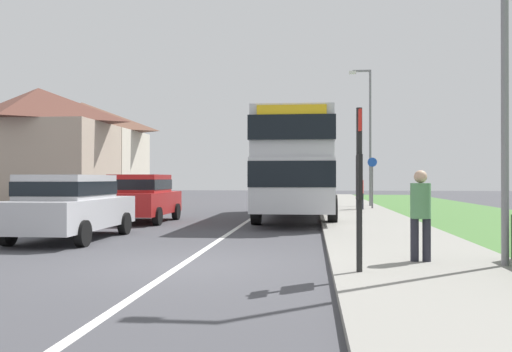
{
  "coord_description": "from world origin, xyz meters",
  "views": [
    {
      "loc": [
        2.28,
        -9.41,
        1.53
      ],
      "look_at": [
        0.68,
        6.35,
        1.6
      ],
      "focal_mm": 38.52,
      "sensor_mm": 36.0,
      "label": 1
    }
  ],
  "objects": [
    {
      "name": "ground_plane",
      "position": [
        0.0,
        0.0,
        0.0
      ],
      "size": [
        120.0,
        120.0,
        0.0
      ],
      "primitive_type": "plane",
      "color": "#424247"
    },
    {
      "name": "parked_car_silver",
      "position": [
        -3.69,
        3.67,
        0.89
      ],
      "size": [
        1.97,
        4.44,
        1.62
      ],
      "color": "#B7B7BC",
      "rests_on": "ground_plane"
    },
    {
      "name": "street_lamp_mid",
      "position": [
        5.19,
        19.29,
        4.11
      ],
      "size": [
        1.14,
        0.2,
        7.13
      ],
      "color": "slate",
      "rests_on": "ground_plane"
    },
    {
      "name": "street_lamp_near",
      "position": [
        5.29,
        -0.17,
        4.05
      ],
      "size": [
        1.14,
        0.2,
        7.01
      ],
      "color": "slate",
      "rests_on": "ground_plane"
    },
    {
      "name": "cycle_route_sign",
      "position": [
        5.15,
        16.99,
        1.43
      ],
      "size": [
        0.44,
        0.08,
        2.52
      ],
      "color": "slate",
      "rests_on": "ground_plane"
    },
    {
      "name": "pedestrian_walking_away",
      "position": [
        4.47,
        15.88,
        0.98
      ],
      "size": [
        0.34,
        0.34,
        1.67
      ],
      "color": "#23232D",
      "rests_on": "ground_plane"
    },
    {
      "name": "house_terrace_far_side",
      "position": [
        -12.68,
        22.26,
        3.26
      ],
      "size": [
        7.41,
        11.41,
        6.51
      ],
      "color": "tan",
      "rests_on": "ground_plane"
    },
    {
      "name": "pedestrian_at_stop",
      "position": [
        4.13,
        0.15,
        0.98
      ],
      "size": [
        0.34,
        0.34,
        1.67
      ],
      "color": "#23232D",
      "rests_on": "ground_plane"
    },
    {
      "name": "bus_stop_sign",
      "position": [
        3.0,
        -1.0,
        1.54
      ],
      "size": [
        0.09,
        0.52,
        2.6
      ],
      "color": "black",
      "rests_on": "ground_plane"
    },
    {
      "name": "double_decker_bus",
      "position": [
        1.71,
        11.54,
        2.14
      ],
      "size": [
        2.8,
        10.63,
        3.7
      ],
      "color": "#BCBCC1",
      "rests_on": "ground_plane"
    },
    {
      "name": "lane_marking_centre",
      "position": [
        0.0,
        8.0,
        0.0
      ],
      "size": [
        0.14,
        60.0,
        0.01
      ],
      "primitive_type": "cube",
      "color": "silver",
      "rests_on": "ground_plane"
    },
    {
      "name": "pavement_near_side",
      "position": [
        4.2,
        6.0,
        0.06
      ],
      "size": [
        3.2,
        68.0,
        0.12
      ],
      "primitive_type": "cube",
      "color": "gray",
      "rests_on": "ground_plane"
    },
    {
      "name": "parked_car_red",
      "position": [
        -3.61,
        9.17,
        0.91
      ],
      "size": [
        2.0,
        4.0,
        1.66
      ],
      "color": "#B21E1E",
      "rests_on": "ground_plane"
    }
  ]
}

